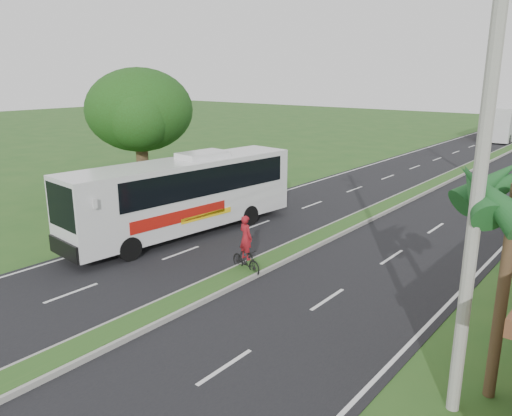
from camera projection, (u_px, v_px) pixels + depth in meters
The scene contains 9 objects.
ground at pixel (137, 325), 14.72m from camera, with size 180.00×180.00×0.00m, color #27521E.
road_asphalt at pixel (407, 198), 29.76m from camera, with size 14.00×160.00×0.02m, color black.
median_strip at pixel (407, 196), 29.73m from camera, with size 1.20×160.00×0.18m.
lane_edge_left at pixel (312, 183), 33.82m from camera, with size 0.12×160.00×0.01m, color silver.
shade_tree at pixel (139, 113), 28.27m from camera, with size 6.30×6.00×7.54m.
utility_pole_a at pixel (482, 155), 9.60m from camera, with size 1.60×0.28×11.00m.
coach_bus_main at pixel (185, 191), 22.55m from camera, with size 3.46×11.64×3.71m.
coach_bus_far at pixel (509, 120), 56.47m from camera, with size 3.10×12.70×3.68m.
motorcyclist at pixel (246, 252), 18.39m from camera, with size 1.64×0.77×2.22m.
Camera 1 is at (11.08, -8.16, 7.19)m, focal length 35.00 mm.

